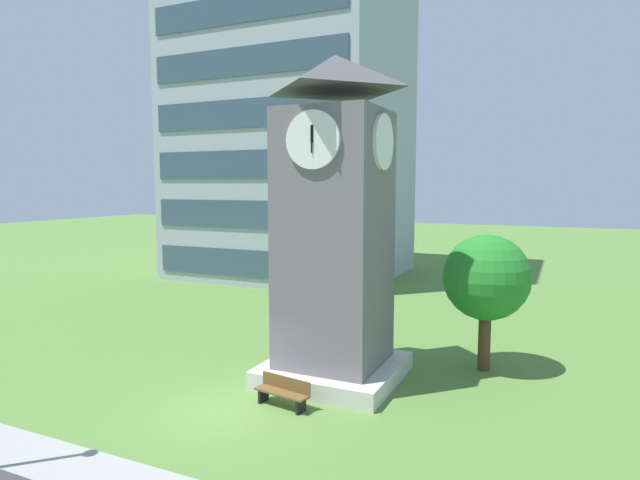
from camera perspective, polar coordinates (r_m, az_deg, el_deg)
name	(u,v)px	position (r m, az deg, el deg)	size (l,w,h in m)	color
ground_plane	(221,410)	(16.91, -10.52, -17.51)	(160.00, 160.00, 0.00)	#567F38
kerb_strip	(115,480)	(14.10, -21.07, -22.83)	(120.00, 1.60, 0.01)	#9E9E99
office_building	(293,79)	(40.85, -2.92, 16.80)	(15.21, 13.01, 28.80)	#9EA8B2
clock_tower	(335,238)	(17.99, 1.57, 0.20)	(4.41, 4.41, 10.93)	slate
park_bench	(283,392)	(16.79, -3.99, -15.89)	(1.86, 0.78, 0.88)	brown
tree_near_tower	(486,278)	(19.97, 17.39, -3.92)	(3.08, 3.08, 4.95)	#513823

